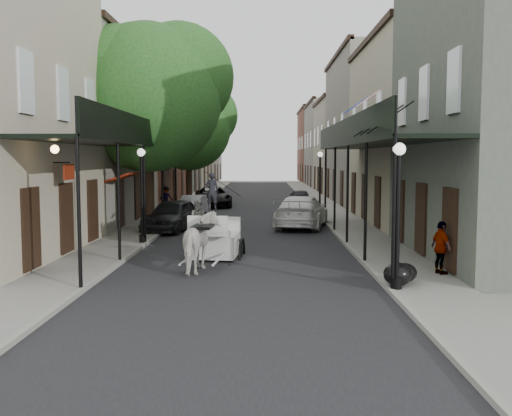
{
  "coord_description": "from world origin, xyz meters",
  "views": [
    {
      "loc": [
        0.71,
        -16.36,
        3.44
      ],
      "look_at": [
        0.42,
        4.69,
        1.6
      ],
      "focal_mm": 40.0,
      "sensor_mm": 36.0,
      "label": 1
    }
  ],
  "objects_px": {
    "tree_far": "(194,124)",
    "pedestrian_sidewalk_left": "(166,198)",
    "tree_near": "(157,92)",
    "pedestrian_walking": "(199,220)",
    "lamppost_right_near": "(398,214)",
    "lamppost_right_far": "(320,181)",
    "horse": "(202,242)",
    "carriage": "(217,223)",
    "pedestrian_sidewalk_right": "(441,248)",
    "car_left_far": "(213,197)",
    "car_right_far": "(300,197)",
    "car_right_near": "(302,212)",
    "car_left_near": "(173,215)",
    "lamppost_left": "(142,194)",
    "car_left_mid": "(192,205)"
  },
  "relations": [
    {
      "from": "lamppost_right_near",
      "to": "pedestrian_sidewalk_right",
      "type": "height_order",
      "value": "lamppost_right_near"
    },
    {
      "from": "lamppost_right_near",
      "to": "lamppost_right_far",
      "type": "xyz_separation_m",
      "value": [
        0.0,
        20.0,
        0.0
      ]
    },
    {
      "from": "car_left_far",
      "to": "pedestrian_walking",
      "type": "bearing_deg",
      "value": -95.93
    },
    {
      "from": "car_left_near",
      "to": "car_left_mid",
      "type": "height_order",
      "value": "car_left_near"
    },
    {
      "from": "car_left_near",
      "to": "car_left_far",
      "type": "bearing_deg",
      "value": 100.15
    },
    {
      "from": "lamppost_right_near",
      "to": "car_right_far",
      "type": "distance_m",
      "value": 27.49
    },
    {
      "from": "tree_far",
      "to": "car_right_far",
      "type": "xyz_separation_m",
      "value": [
        7.6,
        1.26,
        -5.24
      ]
    },
    {
      "from": "tree_far",
      "to": "pedestrian_sidewalk_left",
      "type": "xyz_separation_m",
      "value": [
        -1.48,
        -3.29,
        -4.98
      ]
    },
    {
      "from": "car_left_far",
      "to": "horse",
      "type": "bearing_deg",
      "value": -94.77
    },
    {
      "from": "tree_far",
      "to": "pedestrian_sidewalk_right",
      "type": "height_order",
      "value": "tree_far"
    },
    {
      "from": "pedestrian_walking",
      "to": "tree_near",
      "type": "bearing_deg",
      "value": 125.31
    },
    {
      "from": "lamppost_right_near",
      "to": "carriage",
      "type": "xyz_separation_m",
      "value": [
        -5.03,
        5.53,
        -0.88
      ]
    },
    {
      "from": "pedestrian_sidewalk_right",
      "to": "car_right_near",
      "type": "xyz_separation_m",
      "value": [
        -3.2,
        12.01,
        -0.1
      ]
    },
    {
      "from": "carriage",
      "to": "pedestrian_sidewalk_left",
      "type": "bearing_deg",
      "value": 110.44
    },
    {
      "from": "tree_near",
      "to": "pedestrian_walking",
      "type": "height_order",
      "value": "tree_near"
    },
    {
      "from": "tree_far",
      "to": "car_right_far",
      "type": "distance_m",
      "value": 9.32
    },
    {
      "from": "tree_near",
      "to": "tree_far",
      "type": "relative_size",
      "value": 1.12
    },
    {
      "from": "tree_near",
      "to": "car_right_far",
      "type": "distance_m",
      "value": 18.02
    },
    {
      "from": "pedestrian_walking",
      "to": "car_right_near",
      "type": "xyz_separation_m",
      "value": [
        4.6,
        4.55,
        -0.07
      ]
    },
    {
      "from": "pedestrian_sidewalk_left",
      "to": "pedestrian_sidewalk_right",
      "type": "distance_m",
      "value": 23.97
    },
    {
      "from": "horse",
      "to": "car_right_far",
      "type": "distance_m",
      "value": 25.1
    },
    {
      "from": "lamppost_right_near",
      "to": "car_left_mid",
      "type": "height_order",
      "value": "lamppost_right_near"
    },
    {
      "from": "lamppost_right_near",
      "to": "lamppost_left",
      "type": "relative_size",
      "value": 1.0
    },
    {
      "from": "pedestrian_walking",
      "to": "horse",
      "type": "bearing_deg",
      "value": -85.15
    },
    {
      "from": "carriage",
      "to": "car_right_far",
      "type": "relative_size",
      "value": 0.86
    },
    {
      "from": "car_left_mid",
      "to": "car_left_far",
      "type": "relative_size",
      "value": 0.71
    },
    {
      "from": "lamppost_right_near",
      "to": "horse",
      "type": "relative_size",
      "value": 1.75
    },
    {
      "from": "horse",
      "to": "pedestrian_walking",
      "type": "height_order",
      "value": "horse"
    },
    {
      "from": "lamppost_left",
      "to": "lamppost_right_near",
      "type": "bearing_deg",
      "value": -44.29
    },
    {
      "from": "lamppost_right_near",
      "to": "lamppost_right_far",
      "type": "height_order",
      "value": "same"
    },
    {
      "from": "tree_near",
      "to": "horse",
      "type": "distance_m",
      "value": 11.37
    },
    {
      "from": "pedestrian_sidewalk_left",
      "to": "car_left_far",
      "type": "height_order",
      "value": "pedestrian_sidewalk_left"
    },
    {
      "from": "lamppost_right_near",
      "to": "horse",
      "type": "xyz_separation_m",
      "value": [
        -5.27,
        2.75,
        -1.15
      ]
    },
    {
      "from": "lamppost_right_near",
      "to": "lamppost_right_far",
      "type": "bearing_deg",
      "value": 90.0
    },
    {
      "from": "lamppost_right_far",
      "to": "lamppost_left",
      "type": "bearing_deg",
      "value": -124.35
    },
    {
      "from": "carriage",
      "to": "tree_far",
      "type": "bearing_deg",
      "value": 104.11
    },
    {
      "from": "lamppost_right_far",
      "to": "car_left_near",
      "type": "bearing_deg",
      "value": -135.33
    },
    {
      "from": "carriage",
      "to": "car_left_near",
      "type": "distance_m",
      "value": 7.37
    },
    {
      "from": "lamppost_right_far",
      "to": "car_right_near",
      "type": "xyz_separation_m",
      "value": [
        -1.5,
        -6.12,
        -1.26
      ]
    },
    {
      "from": "carriage",
      "to": "car_right_near",
      "type": "relative_size",
      "value": 0.55
    },
    {
      "from": "lamppost_right_near",
      "to": "carriage",
      "type": "bearing_deg",
      "value": 132.27
    },
    {
      "from": "carriage",
      "to": "pedestrian_sidewalk_right",
      "type": "distance_m",
      "value": 7.66
    },
    {
      "from": "pedestrian_sidewalk_left",
      "to": "car_right_far",
      "type": "xyz_separation_m",
      "value": [
        9.08,
        4.55,
        -0.26
      ]
    },
    {
      "from": "pedestrian_walking",
      "to": "carriage",
      "type": "bearing_deg",
      "value": -76.56
    },
    {
      "from": "lamppost_right_far",
      "to": "pedestrian_walking",
      "type": "relative_size",
      "value": 2.16
    },
    {
      "from": "pedestrian_sidewalk_left",
      "to": "car_left_near",
      "type": "distance_m",
      "value": 10.71
    },
    {
      "from": "carriage",
      "to": "lamppost_right_far",
      "type": "bearing_deg",
      "value": 75.82
    },
    {
      "from": "lamppost_right_near",
      "to": "car_right_near",
      "type": "bearing_deg",
      "value": 96.17
    },
    {
      "from": "pedestrian_walking",
      "to": "pedestrian_sidewalk_left",
      "type": "height_order",
      "value": "pedestrian_walking"
    },
    {
      "from": "pedestrian_walking",
      "to": "tree_far",
      "type": "bearing_deg",
      "value": 95.26
    }
  ]
}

